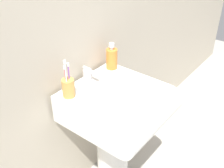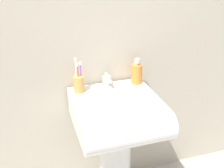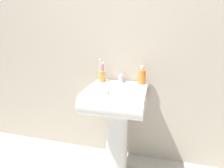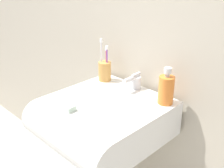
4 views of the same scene
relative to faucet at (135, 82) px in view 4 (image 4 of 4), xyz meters
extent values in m
cube|color=#B7AD99|center=(0.00, 0.09, 0.32)|extent=(5.00, 0.05, 2.40)
cube|color=white|center=(0.00, -0.18, -0.12)|extent=(0.50, 0.45, 0.17)
cylinder|color=white|center=(0.00, -0.40, -0.12)|extent=(0.50, 0.17, 0.17)
cylinder|color=silver|center=(0.00, 0.01, -0.01)|extent=(0.05, 0.05, 0.06)
cylinder|color=silver|center=(0.00, -0.03, 0.02)|extent=(0.02, 0.08, 0.02)
cube|color=silver|center=(0.00, 0.01, 0.04)|extent=(0.01, 0.06, 0.01)
cylinder|color=#D19347|center=(-0.19, -0.03, 0.01)|extent=(0.07, 0.07, 0.10)
cylinder|color=white|center=(-0.20, -0.04, 0.07)|extent=(0.01, 0.01, 0.19)
cube|color=white|center=(-0.20, -0.04, 0.17)|extent=(0.01, 0.01, 0.02)
cylinder|color=purple|center=(-0.17, -0.02, 0.05)|extent=(0.01, 0.01, 0.16)
cube|color=white|center=(-0.17, -0.02, 0.14)|extent=(0.01, 0.01, 0.02)
cylinder|color=#D83F4C|center=(-0.19, -0.01, 0.05)|extent=(0.01, 0.01, 0.15)
cube|color=white|center=(-0.19, -0.01, 0.13)|extent=(0.01, 0.01, 0.02)
cylinder|color=orange|center=(0.19, -0.02, 0.02)|extent=(0.07, 0.07, 0.13)
cylinder|color=silver|center=(0.19, -0.02, 0.09)|extent=(0.02, 0.02, 0.01)
cylinder|color=silver|center=(0.19, -0.02, 0.11)|extent=(0.03, 0.03, 0.03)
cube|color=silver|center=(-0.07, -0.36, -0.03)|extent=(0.08, 0.04, 0.02)
camera|label=1|loc=(-1.01, -0.96, 0.82)|focal=45.00mm
camera|label=2|loc=(-0.46, -1.54, 0.75)|focal=45.00mm
camera|label=3|loc=(0.30, -1.58, 0.41)|focal=28.00mm
camera|label=4|loc=(0.81, -0.97, 0.54)|focal=45.00mm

